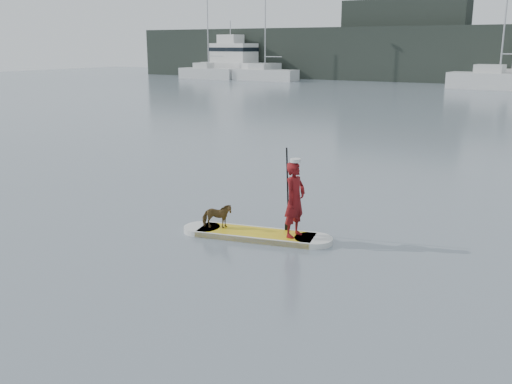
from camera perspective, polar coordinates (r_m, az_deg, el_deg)
The scene contains 12 objects.
ground at distance 16.77m, azimuth -4.21°, elevation 0.72°, with size 140.00×140.00×0.00m, color slate.
paddleboard at distance 12.18m, azimuth -0.00°, elevation -4.28°, with size 3.24×1.32×0.12m.
paddler at distance 11.72m, azimuth 3.91°, elevation -0.77°, with size 0.57×0.38×1.57m, color maroon.
white_cap at distance 11.53m, azimuth 3.97°, elevation 3.17°, with size 0.22×0.22×0.07m, color silver.
dog at distance 12.37m, azimuth -3.93°, elevation -2.41°, with size 0.29×0.64×0.54m, color brown.
paddle at distance 12.10m, azimuth 3.17°, elevation -0.79°, with size 0.10×0.30×2.00m.
sailboat_a at distance 71.16m, azimuth -4.80°, elevation 11.83°, with size 7.42×2.37×10.76m.
sailboat_b at distance 67.24m, azimuth 0.86°, elevation 11.76°, with size 7.80×2.53×11.51m.
sailboat_d at distance 58.01m, azimuth 23.05°, elevation 10.35°, with size 9.17×3.49×13.23m.
motor_yacht_b at distance 72.94m, azimuth -1.91°, elevation 12.87°, with size 11.00×5.60×6.93m.
shore_mass at distance 67.10m, azimuth 22.66°, elevation 12.56°, with size 90.00×6.00×6.00m, color black.
shore_building_west at distance 70.14m, azimuth 14.55°, elevation 14.46°, with size 14.00×4.00×9.00m, color black.
Camera 1 is at (9.18, -13.46, 3.98)m, focal length 40.00 mm.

